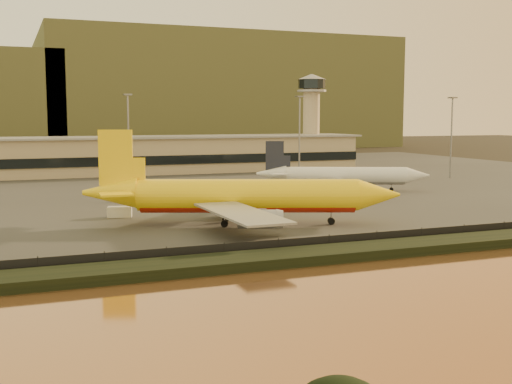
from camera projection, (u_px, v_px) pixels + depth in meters
ground at (281, 237)px, 104.23m from camera, size 900.00×900.00×0.00m
embankment at (330, 254)px, 88.42m from camera, size 320.00×7.00×1.40m
tarmac at (154, 182)px, 192.08m from camera, size 320.00×220.00×0.20m
perimeter_fence at (317, 244)px, 92.05m from camera, size 300.00×0.05×2.20m
terminal_building at (91, 156)px, 214.36m from camera, size 202.00×25.00×12.60m
control_tower at (311, 111)px, 248.17m from camera, size 11.20×11.20×35.50m
apron_light_masts at (222, 130)px, 177.18m from camera, size 152.20×12.20×25.40m
distant_hills at (37, 98)px, 407.51m from camera, size 470.00×160.00×70.00m
dhl_cargo_jet at (242, 197)px, 114.71m from camera, size 55.10×52.26×17.03m
white_narrowbody_jet at (343, 176)px, 167.26m from camera, size 43.00×40.63×12.99m
gse_vehicle_yellow at (264, 205)px, 134.71m from camera, size 3.52×1.73×1.55m
gse_vehicle_white at (120, 212)px, 123.84m from camera, size 4.97×3.23×2.06m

